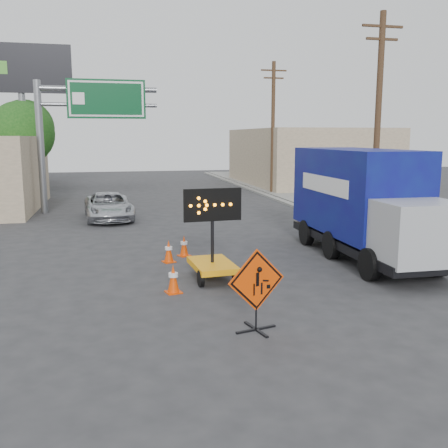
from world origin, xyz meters
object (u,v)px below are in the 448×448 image
object	(u,v)px
construction_sign	(256,288)
pickup_truck	(109,206)
box_truck	(363,209)
arrow_board	(212,259)

from	to	relation	value
construction_sign	pickup_truck	world-z (taller)	construction_sign
construction_sign	box_truck	distance (m)	7.50
pickup_truck	box_truck	distance (m)	12.81
arrow_board	box_truck	distance (m)	5.62
arrow_board	pickup_truck	xyz separation A→B (m)	(-2.86, 11.22, 0.06)
construction_sign	pickup_truck	xyz separation A→B (m)	(-2.99, 15.14, -0.26)
box_truck	construction_sign	bearing A→B (deg)	-133.42
construction_sign	box_truck	xyz separation A→B (m)	(5.21, 5.35, 0.70)
construction_sign	pickup_truck	distance (m)	15.44
construction_sign	pickup_truck	bearing A→B (deg)	87.53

